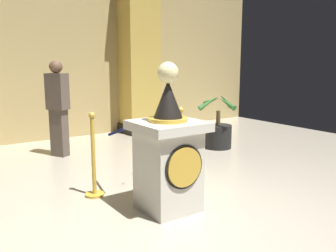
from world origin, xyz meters
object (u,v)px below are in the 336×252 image
potted_palm_right (218,132)px  bystander_guest (58,106)px  stanchion_near (180,156)px  stanchion_far (94,167)px  pedestal_clock (168,155)px

potted_palm_right → bystander_guest: bearing=157.2°
stanchion_near → stanchion_far: 1.22m
stanchion_far → bystander_guest: bystander_guest is taller
pedestal_clock → stanchion_far: size_ratio=1.57×
bystander_guest → potted_palm_right: bearing=-22.8°
pedestal_clock → stanchion_near: 1.01m
pedestal_clock → bystander_guest: bearing=94.4°
pedestal_clock → stanchion_far: (-0.52, 0.87, -0.27)m
stanchion_far → bystander_guest: bearing=82.4°
potted_palm_right → bystander_guest: 3.00m
stanchion_near → bystander_guest: bearing=111.3°
stanchion_near → stanchion_far: bearing=171.6°
pedestal_clock → stanchion_near: size_ratio=1.58×
potted_palm_right → bystander_guest: (-2.72, 1.14, 0.58)m
pedestal_clock → stanchion_far: 1.05m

